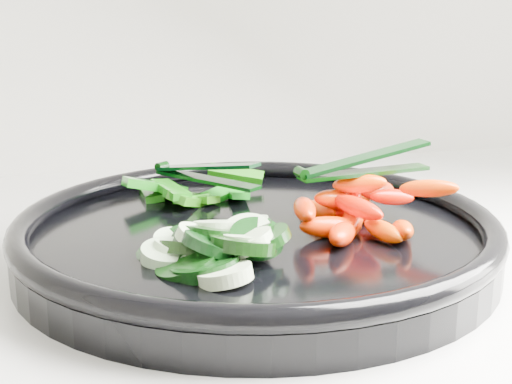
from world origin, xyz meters
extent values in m
cylinder|color=black|center=(-0.58, 1.65, 0.94)|extent=(0.44, 0.44, 0.02)
torus|color=black|center=(-0.58, 1.65, 0.96)|extent=(0.45, 0.45, 0.02)
cylinder|color=black|center=(-0.64, 1.58, 0.96)|extent=(0.06, 0.06, 0.03)
cylinder|color=beige|center=(-0.64, 1.57, 0.96)|extent=(0.03, 0.03, 0.02)
cylinder|color=black|center=(-0.64, 1.61, 0.96)|extent=(0.06, 0.06, 0.03)
cylinder|color=#B6D0A6|center=(-0.65, 1.61, 0.96)|extent=(0.04, 0.04, 0.02)
cylinder|color=black|center=(-0.63, 1.62, 0.96)|extent=(0.05, 0.04, 0.02)
cylinder|color=#C9E9BA|center=(-0.64, 1.62, 0.96)|extent=(0.04, 0.04, 0.02)
cylinder|color=black|center=(-0.63, 1.57, 0.96)|extent=(0.05, 0.05, 0.02)
cylinder|color=beige|center=(-0.62, 1.55, 0.96)|extent=(0.04, 0.04, 0.02)
cylinder|color=black|center=(-0.64, 1.62, 0.96)|extent=(0.05, 0.05, 0.02)
cylinder|color=beige|center=(-0.64, 1.62, 0.96)|extent=(0.03, 0.04, 0.02)
cylinder|color=black|center=(-0.64, 1.62, 0.96)|extent=(0.06, 0.06, 0.01)
cylinder|color=#CFF0C0|center=(-0.64, 1.61, 0.96)|extent=(0.04, 0.04, 0.01)
cylinder|color=black|center=(-0.64, 1.61, 0.96)|extent=(0.04, 0.04, 0.02)
cylinder|color=beige|center=(-0.65, 1.60, 0.96)|extent=(0.04, 0.04, 0.02)
cylinder|color=black|center=(-0.65, 1.62, 0.96)|extent=(0.04, 0.04, 0.02)
cylinder|color=beige|center=(-0.64, 1.60, 0.96)|extent=(0.04, 0.04, 0.02)
cylinder|color=black|center=(-0.59, 1.59, 0.97)|extent=(0.05, 0.05, 0.02)
cylinder|color=beige|center=(-0.60, 1.58, 0.97)|extent=(0.05, 0.05, 0.03)
cylinder|color=black|center=(-0.62, 1.61, 0.97)|extent=(0.06, 0.06, 0.02)
cylinder|color=#DBEFBF|center=(-0.61, 1.62, 0.97)|extent=(0.05, 0.05, 0.02)
cylinder|color=black|center=(-0.63, 1.59, 0.97)|extent=(0.04, 0.05, 0.03)
cylinder|color=beige|center=(-0.63, 1.60, 0.97)|extent=(0.04, 0.04, 0.02)
cylinder|color=black|center=(-0.59, 1.59, 0.97)|extent=(0.05, 0.05, 0.03)
cylinder|color=#D4F6C5|center=(-0.60, 1.60, 0.97)|extent=(0.04, 0.04, 0.03)
cylinder|color=black|center=(-0.60, 1.61, 0.97)|extent=(0.04, 0.04, 0.02)
cylinder|color=#B0CEA5|center=(-0.59, 1.62, 0.97)|extent=(0.04, 0.04, 0.02)
cylinder|color=black|center=(-0.61, 1.58, 0.97)|extent=(0.07, 0.07, 0.02)
cylinder|color=beige|center=(-0.60, 1.59, 0.97)|extent=(0.04, 0.04, 0.02)
ellipsoid|color=red|center=(-0.51, 1.63, 0.96)|extent=(0.04, 0.05, 0.03)
ellipsoid|color=#FA3200|center=(-0.53, 1.62, 0.96)|extent=(0.05, 0.02, 0.02)
ellipsoid|color=#E63900|center=(-0.49, 1.60, 0.96)|extent=(0.02, 0.05, 0.02)
ellipsoid|color=#E95500|center=(-0.52, 1.67, 0.96)|extent=(0.03, 0.05, 0.03)
ellipsoid|color=#FB5E00|center=(-0.48, 1.60, 0.96)|extent=(0.03, 0.05, 0.03)
ellipsoid|color=#DA3600|center=(-0.50, 1.66, 0.96)|extent=(0.03, 0.04, 0.02)
ellipsoid|color=#F11700|center=(-0.53, 1.60, 0.96)|extent=(0.04, 0.05, 0.03)
ellipsoid|color=red|center=(-0.50, 1.65, 0.96)|extent=(0.05, 0.02, 0.02)
ellipsoid|color=#EE4B00|center=(-0.47, 1.70, 0.96)|extent=(0.02, 0.05, 0.03)
ellipsoid|color=red|center=(-0.55, 1.63, 0.98)|extent=(0.03, 0.06, 0.02)
ellipsoid|color=#FF3000|center=(-0.47, 1.66, 0.98)|extent=(0.06, 0.05, 0.03)
ellipsoid|color=#FF1C00|center=(-0.50, 1.66, 0.98)|extent=(0.02, 0.05, 0.02)
ellipsoid|color=#FE2200|center=(-0.51, 1.62, 0.98)|extent=(0.04, 0.05, 0.02)
ellipsoid|color=#FF3000|center=(-0.51, 1.65, 0.98)|extent=(0.05, 0.03, 0.02)
ellipsoid|color=red|center=(-0.47, 1.64, 0.98)|extent=(0.04, 0.02, 0.02)
ellipsoid|color=#FF4200|center=(-0.50, 1.64, 0.99)|extent=(0.04, 0.04, 0.02)
ellipsoid|color=#FC4800|center=(-0.45, 1.61, 0.99)|extent=(0.04, 0.04, 0.02)
cube|color=#1F700A|center=(-0.61, 1.74, 0.96)|extent=(0.05, 0.05, 0.02)
cube|color=#1B6809|center=(-0.61, 1.74, 0.96)|extent=(0.06, 0.06, 0.03)
cube|color=#09680E|center=(-0.57, 1.74, 0.96)|extent=(0.02, 0.05, 0.02)
cube|color=#216A0A|center=(-0.61, 1.74, 0.96)|extent=(0.04, 0.04, 0.01)
cube|color=#0A6F10|center=(-0.59, 1.74, 0.96)|extent=(0.06, 0.04, 0.02)
cube|color=#09670B|center=(-0.64, 1.77, 0.96)|extent=(0.02, 0.05, 0.01)
cube|color=#1A730A|center=(-0.63, 1.76, 0.96)|extent=(0.02, 0.06, 0.02)
cube|color=#15720A|center=(-0.64, 1.76, 0.97)|extent=(0.06, 0.03, 0.02)
cube|color=#0A6B0B|center=(-0.63, 1.74, 0.97)|extent=(0.03, 0.06, 0.01)
cube|color=#18730B|center=(-0.56, 1.78, 0.97)|extent=(0.05, 0.03, 0.02)
cylinder|color=black|center=(-0.55, 1.63, 1.00)|extent=(0.01, 0.01, 0.01)
cube|color=black|center=(-0.49, 1.64, 1.00)|extent=(0.11, 0.03, 0.00)
cube|color=black|center=(-0.49, 1.64, 1.01)|extent=(0.11, 0.03, 0.02)
cylinder|color=black|center=(-0.63, 1.79, 0.98)|extent=(0.01, 0.01, 0.01)
cube|color=black|center=(-0.60, 1.75, 0.97)|extent=(0.08, 0.10, 0.00)
cube|color=black|center=(-0.60, 1.75, 0.99)|extent=(0.08, 0.10, 0.02)
camera|label=1|loc=(-0.71, 1.14, 1.13)|focal=50.00mm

